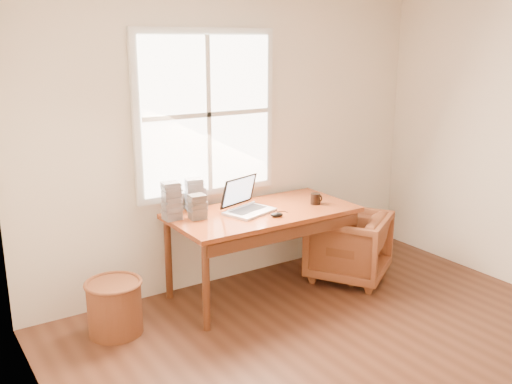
% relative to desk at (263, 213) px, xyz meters
% --- Properties ---
extents(room_shell, '(4.04, 4.54, 2.64)m').
position_rel_desk_xyz_m(room_shell, '(-0.02, -1.64, 0.59)').
color(room_shell, '#4D2A1A').
rests_on(room_shell, ground).
extents(desk, '(1.60, 0.80, 0.04)m').
position_rel_desk_xyz_m(desk, '(0.00, 0.00, 0.00)').
color(desk, brown).
rests_on(desk, room_shell).
extents(armchair, '(0.94, 0.94, 0.63)m').
position_rel_desk_xyz_m(armchair, '(0.83, -0.18, -0.41)').
color(armchair, brown).
rests_on(armchair, room_shell).
extents(wicker_stool, '(0.46, 0.46, 0.41)m').
position_rel_desk_xyz_m(wicker_stool, '(-1.34, 0.00, -0.53)').
color(wicker_stool, brown).
rests_on(wicker_stool, room_shell).
extents(laptop, '(0.49, 0.51, 0.29)m').
position_rel_desk_xyz_m(laptop, '(-0.13, 0.01, 0.17)').
color(laptop, silver).
rests_on(laptop, desk).
extents(mouse, '(0.12, 0.10, 0.04)m').
position_rel_desk_xyz_m(mouse, '(-0.00, -0.21, 0.04)').
color(mouse, black).
rests_on(mouse, desk).
extents(coffee_mug, '(0.10, 0.10, 0.10)m').
position_rel_desk_xyz_m(coffee_mug, '(0.50, -0.09, 0.07)').
color(coffee_mug, black).
rests_on(coffee_mug, desk).
extents(cd_stack_a, '(0.16, 0.15, 0.28)m').
position_rel_desk_xyz_m(cd_stack_a, '(-0.49, 0.32, 0.16)').
color(cd_stack_a, '#A9ABB4').
rests_on(cd_stack_a, desk).
extents(cd_stack_b, '(0.14, 0.12, 0.20)m').
position_rel_desk_xyz_m(cd_stack_b, '(-0.57, 0.11, 0.12)').
color(cd_stack_b, '#27272C').
rests_on(cd_stack_b, desk).
extents(cd_stack_c, '(0.14, 0.12, 0.31)m').
position_rel_desk_xyz_m(cd_stack_c, '(-0.75, 0.20, 0.17)').
color(cd_stack_c, '#9FA0AD').
rests_on(cd_stack_c, desk).
extents(cd_stack_d, '(0.19, 0.17, 0.20)m').
position_rel_desk_xyz_m(cd_stack_d, '(-0.46, 0.34, 0.12)').
color(cd_stack_d, silver).
rests_on(cd_stack_d, desk).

